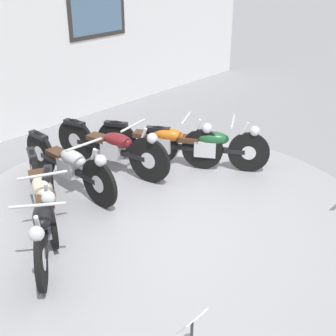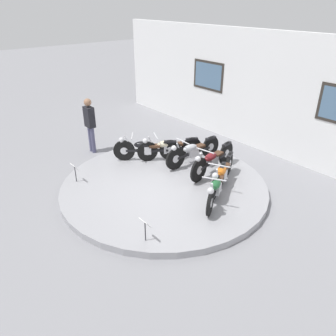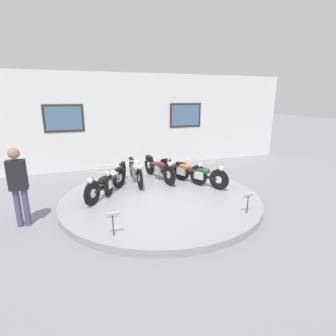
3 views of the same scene
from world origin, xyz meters
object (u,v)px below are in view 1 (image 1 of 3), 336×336
at_px(motorcycle_black, 45,219).
at_px(motorcycle_green, 206,145).
at_px(info_placard_front_left, 192,328).
at_px(motorcycle_cream, 42,191).
at_px(motorcycle_orange, 161,141).
at_px(motorcycle_maroon, 113,146).
at_px(motorcycle_silver, 69,164).

bearing_deg(motorcycle_black, motorcycle_green, -0.09).
height_order(motorcycle_green, info_placard_front_left, motorcycle_green).
xyz_separation_m(motorcycle_cream, motorcycle_orange, (2.11, 0.00, 0.00)).
relative_size(motorcycle_cream, motorcycle_maroon, 0.89).
relative_size(motorcycle_black, info_placard_front_left, 3.10).
bearing_deg(info_placard_front_left, motorcycle_orange, 46.72).
xyz_separation_m(motorcycle_silver, motorcycle_orange, (1.44, -0.34, -0.01)).
bearing_deg(motorcycle_green, motorcycle_cream, 166.64).
bearing_deg(motorcycle_black, motorcycle_orange, 13.27).
height_order(motorcycle_cream, motorcycle_green, same).
height_order(motorcycle_maroon, motorcycle_green, motorcycle_maroon).
height_order(motorcycle_cream, motorcycle_silver, motorcycle_silver).
xyz_separation_m(motorcycle_cream, info_placard_front_left, (-0.48, -2.75, -0.00)).
bearing_deg(motorcycle_green, motorcycle_orange, 120.48).
relative_size(motorcycle_cream, info_placard_front_left, 3.49).
bearing_deg(info_placard_front_left, motorcycle_silver, 69.63).
bearing_deg(motorcycle_cream, motorcycle_green, -13.36).
distance_m(motorcycle_cream, info_placard_front_left, 2.79).
bearing_deg(motorcycle_orange, info_placard_front_left, -133.28).
xyz_separation_m(motorcycle_cream, motorcycle_maroon, (1.44, 0.34, 0.03)).
bearing_deg(motorcycle_maroon, motorcycle_orange, -27.33).
bearing_deg(info_placard_front_left, motorcycle_green, 36.44).
xyz_separation_m(motorcycle_silver, info_placard_front_left, (-1.15, -3.09, -0.02)).
bearing_deg(motorcycle_black, motorcycle_maroon, 27.23).
xyz_separation_m(motorcycle_black, motorcycle_cream, (0.35, 0.58, -0.01)).
bearing_deg(motorcycle_green, info_placard_front_left, -143.56).
height_order(motorcycle_orange, info_placard_front_left, motorcycle_orange).
bearing_deg(motorcycle_orange, motorcycle_maroon, 152.67).
height_order(motorcycle_cream, motorcycle_maroon, motorcycle_maroon).
relative_size(motorcycle_silver, info_placard_front_left, 3.90).
distance_m(motorcycle_silver, info_placard_front_left, 3.29).
height_order(motorcycle_maroon, info_placard_front_left, motorcycle_maroon).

